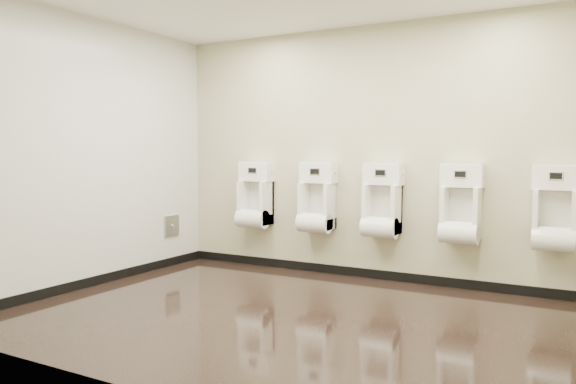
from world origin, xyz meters
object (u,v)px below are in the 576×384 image
object	(u,v)px
urinal_3	(461,210)
urinal_0	(255,200)
urinal_4	(555,214)
urinal_2	(382,206)
urinal_1	(317,203)
access_panel	(172,226)

from	to	relation	value
urinal_3	urinal_0	bearing A→B (deg)	180.00
urinal_4	urinal_2	bearing A→B (deg)	180.00
urinal_3	urinal_2	bearing A→B (deg)	180.00
urinal_4	urinal_1	bearing A→B (deg)	180.00
access_panel	urinal_3	xyz separation A→B (m)	(3.42, 0.41, 0.33)
access_panel	urinal_1	world-z (taller)	urinal_1
urinal_1	urinal_4	bearing A→B (deg)	0.00
access_panel	urinal_2	distance (m)	2.64
access_panel	urinal_1	bearing A→B (deg)	12.79
urinal_0	urinal_1	bearing A→B (deg)	0.00
urinal_2	urinal_3	size ratio (longest dim) A/B	1.00
access_panel	urinal_3	bearing A→B (deg)	6.84
urinal_0	urinal_2	bearing A→B (deg)	0.00
urinal_1	urinal_2	distance (m)	0.78
urinal_2	urinal_3	distance (m)	0.83
urinal_3	urinal_4	xyz separation A→B (m)	(0.86, 0.00, 0.00)
urinal_4	urinal_3	bearing A→B (deg)	180.00
urinal_0	urinal_1	distance (m)	0.84
urinal_0	urinal_1	size ratio (longest dim) A/B	1.00
urinal_2	urinal_3	world-z (taller)	same
access_panel	urinal_4	world-z (taller)	urinal_4
urinal_0	urinal_3	xyz separation A→B (m)	(2.45, 0.00, 0.00)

